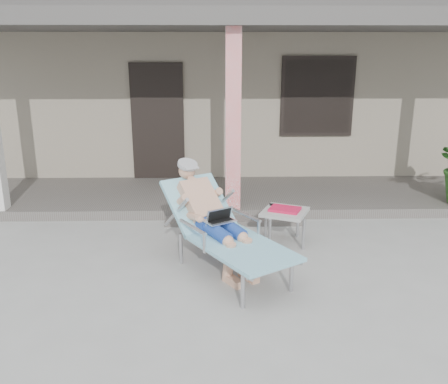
{
  "coord_description": "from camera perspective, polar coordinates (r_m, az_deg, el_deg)",
  "views": [
    {
      "loc": [
        -0.28,
        -4.7,
        2.41
      ],
      "look_at": [
        -0.16,
        0.6,
        0.85
      ],
      "focal_mm": 38.0,
      "sensor_mm": 36.0,
      "label": 1
    }
  ],
  "objects": [
    {
      "name": "ground",
      "position": [
        5.29,
        1.96,
        -10.72
      ],
      "size": [
        60.0,
        60.0,
        0.0
      ],
      "primitive_type": "plane",
      "color": "#9E9E99",
      "rests_on": "ground"
    },
    {
      "name": "house",
      "position": [
        11.22,
        0.19,
        12.59
      ],
      "size": [
        10.4,
        5.4,
        3.3
      ],
      "color": "gray",
      "rests_on": "ground"
    },
    {
      "name": "porch_deck",
      "position": [
        8.05,
        0.8,
        -0.47
      ],
      "size": [
        10.0,
        2.0,
        0.15
      ],
      "primitive_type": "cube",
      "color": "#605B56",
      "rests_on": "ground"
    },
    {
      "name": "porch_overhang",
      "position": [
        7.66,
        0.9,
        19.23
      ],
      "size": [
        10.0,
        2.3,
        2.85
      ],
      "color": "silver",
      "rests_on": "porch_deck"
    },
    {
      "name": "porch_step",
      "position": [
        6.97,
        1.13,
        -3.51
      ],
      "size": [
        2.0,
        0.3,
        0.07
      ],
      "primitive_type": "cube",
      "color": "#605B56",
      "rests_on": "ground"
    },
    {
      "name": "lounger",
      "position": [
        5.35,
        -0.8,
        -1.44
      ],
      "size": [
        1.6,
        1.95,
        1.25
      ],
      "rotation": [
        0.0,
        0.0,
        0.56
      ],
      "color": "#B7B7BC",
      "rests_on": "ground"
    },
    {
      "name": "side_table",
      "position": [
        6.19,
        7.31,
        -2.59
      ],
      "size": [
        0.71,
        0.71,
        0.49
      ],
      "rotation": [
        0.0,
        0.0,
        -0.41
      ],
      "color": "#A7A7A3",
      "rests_on": "ground"
    }
  ]
}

